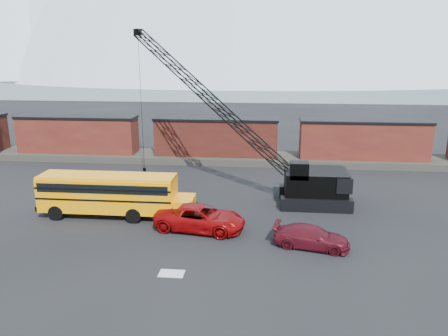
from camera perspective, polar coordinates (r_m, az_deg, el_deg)
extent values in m
plane|color=black|center=(28.69, -6.13, -9.70)|extent=(160.00, 160.00, 0.00)
cube|color=white|center=(365.53, 4.92, 14.93)|extent=(800.00, 80.00, 24.00)
cube|color=#403C34|center=(49.20, -1.01, 1.36)|extent=(120.00, 5.00, 0.70)
cube|color=#4D1616|center=(52.96, -18.53, 4.16)|extent=(13.50, 2.90, 4.00)
cube|color=black|center=(52.64, -18.72, 6.35)|extent=(13.70, 3.10, 0.25)
cube|color=black|center=(55.12, -22.38, 2.40)|extent=(2.20, 2.40, 0.60)
cube|color=black|center=(51.73, -14.12, 2.32)|extent=(2.20, 2.40, 0.60)
cube|color=#4B1A15|center=(48.70, -1.02, 4.04)|extent=(13.50, 2.90, 4.00)
cube|color=black|center=(48.35, -1.03, 6.43)|extent=(13.70, 3.10, 0.25)
cube|color=black|center=(49.70, -5.83, 2.19)|extent=(2.20, 2.40, 0.60)
cube|color=black|center=(48.75, 3.90, 1.98)|extent=(2.20, 2.40, 0.60)
cube|color=#4D1616|center=(49.50, 17.74, 3.51)|extent=(13.50, 2.90, 4.00)
cube|color=black|center=(49.15, 17.93, 5.85)|extent=(13.70, 3.10, 0.25)
cube|color=black|center=(49.13, 12.80, 1.74)|extent=(2.20, 2.40, 0.60)
cube|color=black|center=(50.89, 22.22, 1.44)|extent=(2.20, 2.40, 0.60)
cube|color=silver|center=(25.09, -6.86, -13.52)|extent=(1.40, 0.90, 0.02)
cube|color=#FF9805|center=(33.42, -14.89, -3.19)|extent=(10.00, 2.50, 2.50)
cube|color=#FF9805|center=(32.15, -5.38, -4.78)|extent=(1.60, 2.30, 1.10)
cube|color=#FF9805|center=(33.05, -15.04, -1.05)|extent=(10.00, 2.30, 0.18)
cube|color=black|center=(32.10, -15.74, -2.70)|extent=(9.60, 0.05, 0.65)
cube|color=black|center=(34.35, -14.25, -1.44)|extent=(9.60, 0.05, 0.65)
cube|color=black|center=(32.11, -3.87, -5.35)|extent=(0.15, 2.45, 0.35)
cube|color=black|center=(35.78, -22.41, -4.33)|extent=(0.15, 2.50, 0.35)
cylinder|color=black|center=(34.25, -21.09, -5.49)|extent=(1.10, 0.35, 1.10)
cylinder|color=black|center=(36.19, -19.50, -4.25)|extent=(1.10, 0.35, 1.10)
cylinder|color=black|center=(32.11, -11.74, -6.12)|extent=(1.10, 0.35, 1.10)
cylinder|color=black|center=(34.17, -10.61, -4.75)|extent=(1.10, 0.35, 1.10)
cylinder|color=black|center=(31.45, -7.19, -6.37)|extent=(1.10, 0.35, 1.10)
cylinder|color=black|center=(33.55, -6.33, -4.95)|extent=(1.10, 0.35, 1.10)
imported|color=#900608|center=(30.25, -3.11, -6.52)|extent=(6.57, 3.80, 1.72)
imported|color=#510E19|center=(28.21, 11.35, -8.82)|extent=(5.06, 2.90, 1.38)
cube|color=black|center=(34.54, 11.97, -4.69)|extent=(5.50, 1.00, 1.00)
cube|color=black|center=(37.55, 11.46, -3.06)|extent=(5.50, 1.00, 1.00)
cube|color=black|center=(35.62, 11.82, -1.71)|extent=(4.80, 3.60, 1.80)
cube|color=black|center=(35.85, 15.02, -1.47)|extent=(1.20, 3.80, 1.20)
cube|color=black|center=(34.02, 9.79, -0.30)|extent=(1.40, 1.20, 1.30)
cube|color=black|center=(33.49, 9.85, -0.54)|extent=(1.20, 0.06, 0.90)
cube|color=black|center=(43.25, -11.20, 17.01)|extent=(0.70, 0.50, 0.60)
cylinder|color=black|center=(43.52, -10.74, 7.99)|extent=(0.04, 0.04, 13.37)
cube|color=black|center=(44.74, -10.34, -0.28)|extent=(0.25, 0.25, 0.50)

